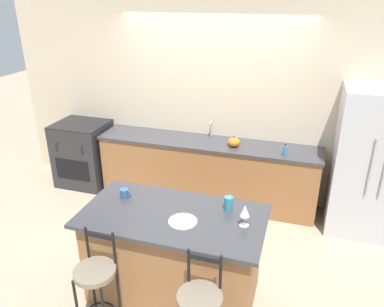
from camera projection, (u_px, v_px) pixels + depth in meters
The scene contains 14 objects.
ground_plane at pixel (200, 211), 5.10m from camera, with size 18.00×18.00×0.00m, color tan.
wall_back at pixel (214, 102), 5.12m from camera, with size 6.00×0.07×2.70m.
back_counter at pixel (207, 171), 5.23m from camera, with size 3.01×0.63×0.89m.
sink_faucet at pixel (211, 127), 5.16m from camera, with size 0.02×0.13×0.22m.
kitchen_island at pixel (174, 254), 3.55m from camera, with size 1.67×0.88×0.90m.
refrigerator at pixel (372, 163), 4.42m from camera, with size 0.86×0.74×1.78m.
oven_range at pixel (84, 153), 5.69m from camera, with size 0.75×0.68×0.97m.
bar_stool_near at pixel (97, 282), 3.09m from camera, with size 0.35×0.35×0.98m.
dinner_plate at pixel (183, 221), 3.26m from camera, with size 0.26×0.26×0.02m.
wine_glass at pixel (245, 211), 3.16m from camera, with size 0.08×0.08×0.20m.
coffee_mug at pixel (125, 193), 3.64m from camera, with size 0.12×0.09×0.09m.
tumbler_cup at pixel (229, 203), 3.43m from camera, with size 0.08×0.08×0.13m.
pumpkin_decoration at pixel (234, 142), 4.85m from camera, with size 0.16×0.16×0.15m.
soap_bottle at pixel (285, 151), 4.58m from camera, with size 0.05×0.05×0.16m.
Camera 1 is at (1.20, -4.19, 2.76)m, focal length 35.00 mm.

